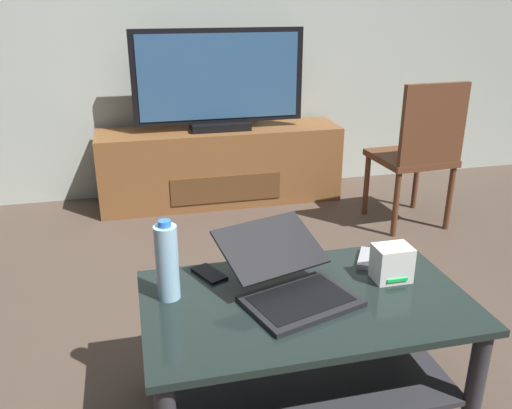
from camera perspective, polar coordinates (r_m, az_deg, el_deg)
name	(u,v)px	position (r m, az deg, el deg)	size (l,w,h in m)	color
ground_plane	(266,376)	(2.22, 1.09, -17.80)	(7.68, 7.68, 0.00)	#4C3D33
coffee_table	(304,334)	(1.91, 5.15, -13.54)	(1.09, 0.64, 0.46)	black
media_cabinet	(221,165)	(3.84, -3.79, 4.18)	(1.69, 0.42, 0.53)	brown
television	(219,82)	(3.69, -3.95, 12.84)	(1.15, 0.20, 0.67)	black
dining_chair	(419,149)	(3.46, 16.95, 5.64)	(0.46, 0.46, 0.93)	#59331E
laptop	(289,278)	(1.82, 3.48, -7.83)	(0.46, 0.51, 0.19)	black
router_box	(392,263)	(1.96, 14.23, -6.05)	(0.13, 0.10, 0.13)	white
water_bottle_near	(167,262)	(1.78, -9.43, -6.03)	(0.08, 0.08, 0.28)	#99C6E5
cell_phone	(209,274)	(1.96, -5.01, -7.33)	(0.07, 0.14, 0.01)	black
tv_remote	(365,258)	(2.09, 11.48, -5.60)	(0.04, 0.16, 0.02)	#99999E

